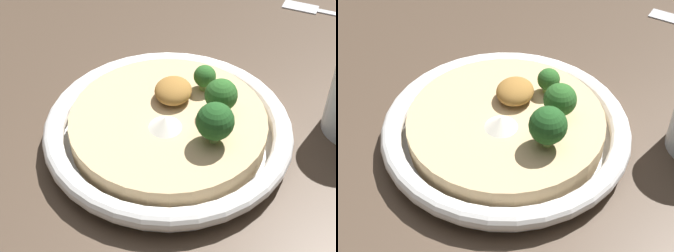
{
  "view_description": "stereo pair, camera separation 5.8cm",
  "coord_description": "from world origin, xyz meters",
  "views": [
    {
      "loc": [
        0.42,
        0.08,
        0.41
      ],
      "look_at": [
        0.0,
        0.0,
        0.02
      ],
      "focal_mm": 55.0,
      "sensor_mm": 36.0,
      "label": 1
    },
    {
      "loc": [
        0.4,
        0.13,
        0.41
      ],
      "look_at": [
        0.0,
        0.0,
        0.02
      ],
      "focal_mm": 55.0,
      "sensor_mm": 36.0,
      "label": 2
    }
  ],
  "objects": [
    {
      "name": "ground_plane",
      "position": [
        0.0,
        0.0,
        0.0
      ],
      "size": [
        6.0,
        6.0,
        0.0
      ],
      "primitive_type": "plane",
      "color": "#47382B"
    },
    {
      "name": "risotto_bowl",
      "position": [
        0.0,
        0.0,
        0.02
      ],
      "size": [
        0.28,
        0.28,
        0.04
      ],
      "color": "white",
      "rests_on": "ground_plane"
    },
    {
      "name": "cheese_sprinkle",
      "position": [
        0.02,
        0.0,
        0.04
      ],
      "size": [
        0.04,
        0.04,
        0.01
      ],
      "color": "white",
      "rests_on": "risotto_bowl"
    },
    {
      "name": "crispy_onion_garnish",
      "position": [
        -0.03,
        -0.0,
        0.05
      ],
      "size": [
        0.05,
        0.04,
        0.02
      ],
      "color": "olive",
      "rests_on": "risotto_bowl"
    },
    {
      "name": "broccoli_back_left",
      "position": [
        -0.02,
        0.06,
        0.06
      ],
      "size": [
        0.04,
        0.04,
        0.04
      ],
      "color": "#668E47",
      "rests_on": "risotto_bowl"
    },
    {
      "name": "broccoli_left",
      "position": [
        -0.06,
        0.03,
        0.05
      ],
      "size": [
        0.03,
        0.03,
        0.03
      ],
      "color": "#759E4C",
      "rests_on": "risotto_bowl"
    },
    {
      "name": "broccoli_back",
      "position": [
        0.03,
        0.05,
        0.06
      ],
      "size": [
        0.04,
        0.04,
        0.05
      ],
      "color": "#84A856",
      "rests_on": "risotto_bowl"
    }
  ]
}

